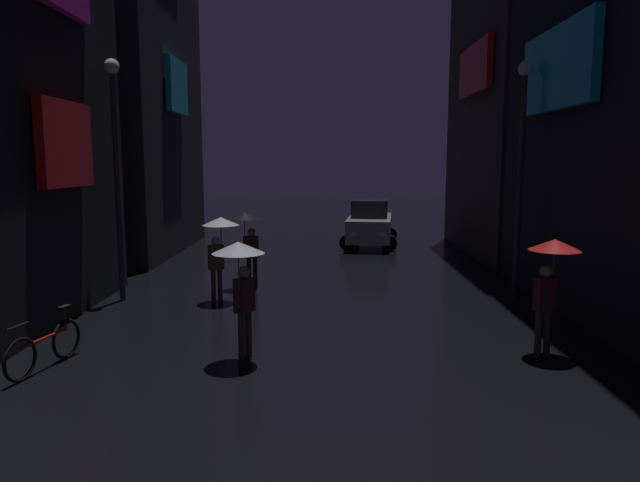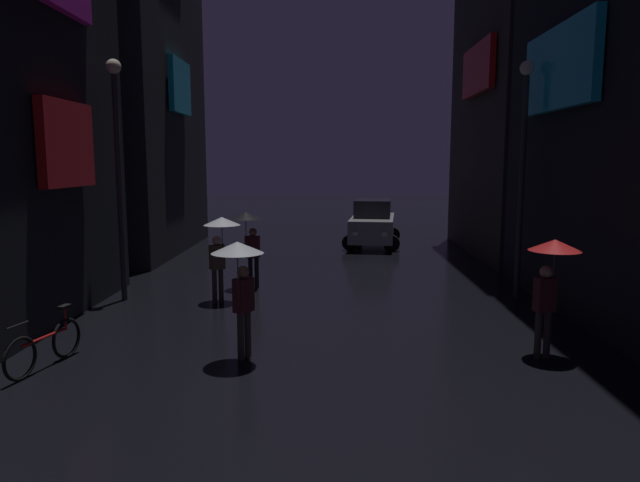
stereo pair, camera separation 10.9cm
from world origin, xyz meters
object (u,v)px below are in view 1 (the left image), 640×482
object	(u,v)px
car_distant	(370,224)
streetlamp_left_far	(116,154)
pedestrian_foreground_left_clear	(240,267)
pedestrian_foreground_right_red	(551,265)
bicycle_parked_at_storefront	(45,347)
pedestrian_near_crossing_black	(247,228)
pedestrian_midstreet_centre_clear	(219,236)
streetlamp_right_far	(521,154)

from	to	relation	value
car_distant	streetlamp_left_far	distance (m)	11.98
pedestrian_foreground_left_clear	pedestrian_foreground_right_red	bearing A→B (deg)	3.14
bicycle_parked_at_storefront	pedestrian_near_crossing_black	bearing A→B (deg)	67.69
pedestrian_near_crossing_black	pedestrian_foreground_left_clear	xyz separation A→B (m)	(0.69, -5.78, 0.00)
pedestrian_midstreet_centre_clear	pedestrian_foreground_left_clear	world-z (taller)	same
pedestrian_near_crossing_black	streetlamp_right_far	size ratio (longest dim) A/B	0.36
pedestrian_midstreet_centre_clear	pedestrian_foreground_right_red	world-z (taller)	same
pedestrian_foreground_left_clear	pedestrian_foreground_right_red	world-z (taller)	same
pedestrian_foreground_right_red	car_distant	distance (m)	13.64
pedestrian_midstreet_centre_clear	bicycle_parked_at_storefront	xyz separation A→B (m)	(-2.10, -4.65, -1.28)
pedestrian_midstreet_centre_clear	car_distant	world-z (taller)	pedestrian_midstreet_centre_clear
pedestrian_near_crossing_black	car_distant	xyz separation A→B (m)	(3.97, 7.96, -0.74)
bicycle_parked_at_storefront	streetlamp_right_far	xyz separation A→B (m)	(9.60, 5.26, 3.27)
pedestrian_midstreet_centre_clear	car_distant	bearing A→B (deg)	65.08
bicycle_parked_at_storefront	streetlamp_right_far	distance (m)	11.42
pedestrian_midstreet_centre_clear	streetlamp_left_far	distance (m)	3.20
pedestrian_midstreet_centre_clear	car_distant	distance (m)	10.54
pedestrian_foreground_left_clear	pedestrian_foreground_right_red	distance (m)	5.46
bicycle_parked_at_storefront	pedestrian_foreground_right_red	bearing A→B (deg)	4.89
streetlamp_left_far	car_distant	bearing A→B (deg)	53.53
streetlamp_right_far	streetlamp_left_far	world-z (taller)	streetlamp_right_far
streetlamp_left_far	pedestrian_foreground_right_red	bearing A→B (deg)	-24.07
streetlamp_left_far	pedestrian_foreground_left_clear	bearing A→B (deg)	-50.09
car_distant	streetlamp_right_far	world-z (taller)	streetlamp_right_far
pedestrian_foreground_left_clear	bicycle_parked_at_storefront	bearing A→B (deg)	-172.21
pedestrian_midstreet_centre_clear	bicycle_parked_at_storefront	distance (m)	5.26
pedestrian_midstreet_centre_clear	pedestrian_foreground_right_red	xyz separation A→B (m)	(6.59, -3.91, 0.00)
pedestrian_foreground_right_red	car_distant	xyz separation A→B (m)	(-2.16, 13.44, -0.74)
pedestrian_midstreet_centre_clear	bicycle_parked_at_storefront	bearing A→B (deg)	-114.30
pedestrian_foreground_right_red	bicycle_parked_at_storefront	xyz separation A→B (m)	(-8.69, -0.74, -1.28)
car_distant	bicycle_parked_at_storefront	bearing A→B (deg)	-114.71
pedestrian_near_crossing_black	streetlamp_left_far	bearing A→B (deg)	-154.35
pedestrian_near_crossing_black	bicycle_parked_at_storefront	distance (m)	6.85
streetlamp_right_far	pedestrian_near_crossing_black	bearing A→B (deg)	172.21
pedestrian_foreground_left_clear	bicycle_parked_at_storefront	world-z (taller)	pedestrian_foreground_left_clear
pedestrian_midstreet_centre_clear	pedestrian_foreground_left_clear	distance (m)	4.36
pedestrian_midstreet_centre_clear	streetlamp_right_far	size ratio (longest dim) A/B	0.36
pedestrian_midstreet_centre_clear	streetlamp_right_far	world-z (taller)	streetlamp_right_far
bicycle_parked_at_storefront	car_distant	distance (m)	15.63
car_distant	streetlamp_right_far	bearing A→B (deg)	-71.03
pedestrian_midstreet_centre_clear	pedestrian_foreground_left_clear	xyz separation A→B (m)	(1.15, -4.20, 0.00)
pedestrian_foreground_left_clear	bicycle_parked_at_storefront	xyz separation A→B (m)	(-3.24, -0.44, -1.28)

